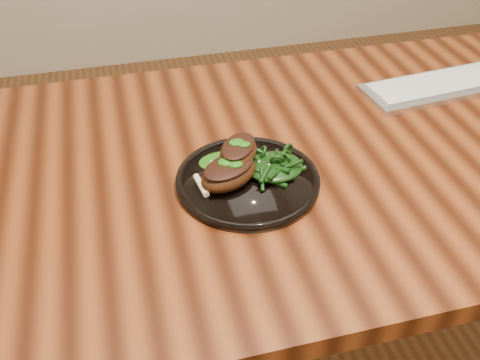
% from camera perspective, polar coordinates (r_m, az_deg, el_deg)
% --- Properties ---
extents(desk, '(1.60, 0.80, 0.75)m').
position_cam_1_polar(desk, '(1.10, 9.82, 0.01)').
color(desk, '#321206').
rests_on(desk, ground).
extents(plate, '(0.25, 0.25, 0.02)m').
position_cam_1_polar(plate, '(0.94, 0.84, -0.00)').
color(plate, black).
rests_on(plate, desk).
extents(lamb_chop_front, '(0.13, 0.11, 0.05)m').
position_cam_1_polar(lamb_chop_front, '(0.90, -1.25, 0.80)').
color(lamb_chop_front, '#3B1C0B').
rests_on(lamb_chop_front, plate).
extents(lamb_chop_back, '(0.11, 0.11, 0.04)m').
position_cam_1_polar(lamb_chop_back, '(0.92, -0.22, 3.02)').
color(lamb_chop_back, '#3B1C0B').
rests_on(lamb_chop_back, plate).
extents(herb_smear, '(0.09, 0.06, 0.01)m').
position_cam_1_polar(herb_smear, '(0.97, -1.80, 2.07)').
color(herb_smear, '#104C08').
rests_on(herb_smear, plate).
extents(greens_heap, '(0.10, 0.10, 0.04)m').
position_cam_1_polar(greens_heap, '(0.94, 3.70, 1.76)').
color(greens_heap, black).
rests_on(greens_heap, plate).
extents(keyboard, '(0.42, 0.16, 0.02)m').
position_cam_1_polar(keyboard, '(1.31, 21.48, 9.54)').
color(keyboard, silver).
rests_on(keyboard, desk).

